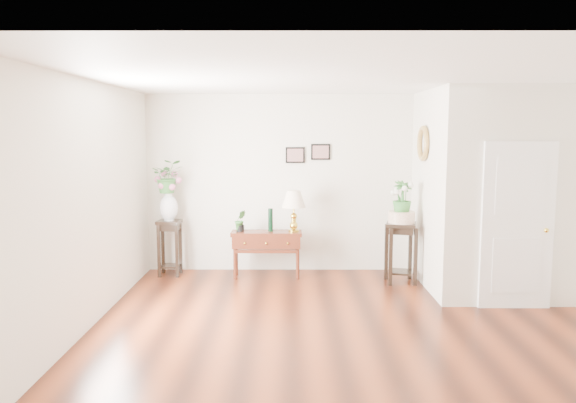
{
  "coord_description": "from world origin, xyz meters",
  "views": [
    {
      "loc": [
        -0.74,
        -6.12,
        2.21
      ],
      "look_at": [
        -0.76,
        1.3,
        1.29
      ],
      "focal_mm": 35.0,
      "sensor_mm": 36.0,
      "label": 1
    }
  ],
  "objects_px": {
    "table_lamp": "(294,209)",
    "plant_stand_b": "(401,253)",
    "console_table": "(267,254)",
    "plant_stand_a": "(170,248)"
  },
  "relations": [
    {
      "from": "table_lamp",
      "to": "plant_stand_b",
      "type": "height_order",
      "value": "table_lamp"
    },
    {
      "from": "console_table",
      "to": "plant_stand_b",
      "type": "xyz_separation_m",
      "value": [
        1.99,
        -0.28,
        0.09
      ]
    },
    {
      "from": "plant_stand_b",
      "to": "plant_stand_a",
      "type": "bearing_deg",
      "value": 173.25
    },
    {
      "from": "table_lamp",
      "to": "plant_stand_b",
      "type": "relative_size",
      "value": 0.71
    },
    {
      "from": "console_table",
      "to": "plant_stand_a",
      "type": "height_order",
      "value": "plant_stand_a"
    },
    {
      "from": "plant_stand_a",
      "to": "plant_stand_b",
      "type": "relative_size",
      "value": 0.97
    },
    {
      "from": "table_lamp",
      "to": "console_table",
      "type": "bearing_deg",
      "value": 180.0
    },
    {
      "from": "console_table",
      "to": "table_lamp",
      "type": "xyz_separation_m",
      "value": [
        0.41,
        0.0,
        0.71
      ]
    },
    {
      "from": "plant_stand_a",
      "to": "plant_stand_b",
      "type": "bearing_deg",
      "value": -6.75
    },
    {
      "from": "plant_stand_a",
      "to": "plant_stand_b",
      "type": "distance_m",
      "value": 3.52
    }
  ]
}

